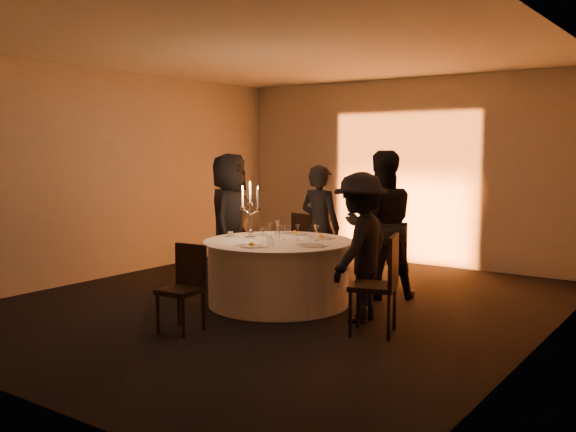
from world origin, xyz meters
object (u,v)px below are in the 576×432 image
Objects in this scene: chair_left at (228,243)px; chair_back_right at (392,251)px; guest_back_left at (320,227)px; chair_right at (382,279)px; chair_front at (185,283)px; banquet_table at (278,272)px; guest_right at (360,247)px; guest_back_right at (381,225)px; coffee_cup at (230,234)px; candelabra at (250,219)px; guest_left at (229,220)px; chair_back_left at (308,243)px.

chair_back_right is (2.19, 0.78, -0.01)m from chair_left.
chair_back_right is 0.55× the size of guest_back_left.
chair_right is 2.01m from chair_front.
chair_right is at bearing -15.59° from banquet_table.
guest_right is (0.42, -1.63, 0.30)m from chair_back_right.
guest_back_right is at bearing 50.02° from banquet_table.
candelabra reaches higher than coffee_cup.
chair_back_right is at bearing -171.07° from guest_right.
candelabra is at bearing 29.24° from chair_back_right.
guest_left reaches higher than banquet_table.
chair_front is at bearing -79.61° from candelabra.
chair_left is 0.58× the size of guest_right.
guest_back_right reaches higher than guest_left.
candelabra is (0.79, -0.53, 0.11)m from guest_left.
chair_front is 2.69m from guest_back_right.
guest_back_left is at bearing 161.18° from chair_back_left.
coffee_cup is at bearing -116.82° from chair_right.
banquet_table is at bearing -147.21° from chair_left.
chair_back_left is 1.43m from coffee_cup.
chair_back_left is at bearing 79.88° from coffee_cup.
guest_back_right reaches higher than chair_left.
chair_right is 2.08m from candelabra.
coffee_cup is (0.73, -0.80, 0.27)m from chair_left.
banquet_table is 1.09× the size of guest_back_left.
chair_front is 0.54× the size of guest_right.
candelabra is at bearing 0.48° from guest_back_right.
chair_front is at bearing -95.26° from banquet_table.
chair_back_right is 3.10m from chair_front.
chair_front is at bearing -67.90° from coffee_cup.
chair_front is (-0.89, -2.97, -0.02)m from chair_back_right.
guest_back_left is 1.16m from candelabra.
guest_left reaches higher than chair_back_right.
coffee_cup is at bearing -96.94° from guest_right.
chair_left is 2.75m from guest_right.
coffee_cup is at bearing -177.60° from candelabra.
guest_back_right reaches higher than guest_right.
guest_back_right is at bearing 63.49° from chair_front.
chair_back_left is at bearing -148.07° from chair_right.
guest_back_left is (1.10, 0.57, -0.08)m from guest_left.
guest_back_left is 0.93m from guest_back_right.
guest_back_right is at bearing 40.46° from candelabra.
chair_back_left is 8.79× the size of coffee_cup.
chair_left is at bearing 142.81° from candelabra.
candelabra is at bearing 95.61° from chair_front.
guest_right reaches higher than candelabra.
chair_front is at bearing 28.30° from guest_back_right.
guest_left is at bearing 66.25° from chair_back_left.
chair_front is 1.25× the size of candelabra.
guest_right is (0.32, -1.12, -0.11)m from guest_back_right.
candelabra is at bearing -118.62° from chair_right.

